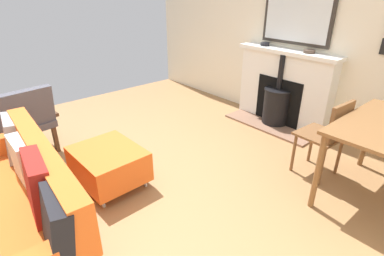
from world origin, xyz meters
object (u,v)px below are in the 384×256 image
at_px(fireplace, 282,92).
at_px(ottoman, 109,163).
at_px(mantel_bowl_near, 265,44).
at_px(mantel_bowl_far, 309,51).
at_px(armchair_accent, 22,120).
at_px(dining_chair_near_fireplace, 328,133).
at_px(sofa, 14,208).

height_order(fireplace, ottoman, fireplace).
height_order(mantel_bowl_near, mantel_bowl_far, mantel_bowl_near).
relative_size(armchair_accent, dining_chair_near_fireplace, 1.01).
bearing_deg(dining_chair_near_fireplace, mantel_bowl_far, -137.11).
height_order(mantel_bowl_far, dining_chair_near_fireplace, mantel_bowl_far).
height_order(mantel_bowl_far, sofa, mantel_bowl_far).
relative_size(mantel_bowl_far, dining_chair_near_fireplace, 0.17).
xyz_separation_m(mantel_bowl_far, sofa, (3.43, -0.23, -0.71)).
bearing_deg(sofa, fireplace, -179.02).
bearing_deg(dining_chair_near_fireplace, sofa, -21.46).
distance_m(ottoman, armchair_accent, 1.22).
height_order(armchair_accent, dining_chair_near_fireplace, armchair_accent).
xyz_separation_m(ottoman, armchair_accent, (0.45, -1.11, 0.23)).
relative_size(fireplace, sofa, 0.82).
relative_size(fireplace, mantel_bowl_near, 11.55).
relative_size(fireplace, armchair_accent, 1.72).
relative_size(mantel_bowl_far, sofa, 0.08).
bearing_deg(dining_chair_near_fireplace, mantel_bowl_near, -120.13).
distance_m(fireplace, dining_chair_near_fireplace, 1.35).
bearing_deg(mantel_bowl_near, mantel_bowl_far, 90.00).
relative_size(mantel_bowl_near, sofa, 0.07).
bearing_deg(ottoman, mantel_bowl_near, -176.62).
xyz_separation_m(mantel_bowl_near, dining_chair_near_fireplace, (0.84, 1.45, -0.57)).
relative_size(mantel_bowl_near, armchair_accent, 0.15).
bearing_deg(mantel_bowl_far, mantel_bowl_near, -90.00).
height_order(sofa, dining_chair_near_fireplace, dining_chair_near_fireplace).
distance_m(sofa, dining_chair_near_fireplace, 2.78).
bearing_deg(fireplace, ottoman, -5.11).
bearing_deg(mantel_bowl_far, ottoman, -11.45).
xyz_separation_m(fireplace, sofa, (3.41, 0.06, -0.10)).
relative_size(sofa, ottoman, 2.50).
xyz_separation_m(sofa, dining_chair_near_fireplace, (-2.59, 1.02, 0.14)).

